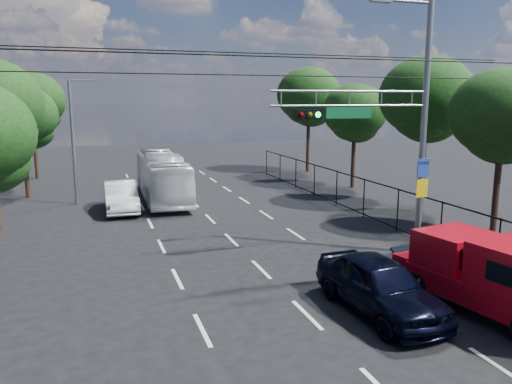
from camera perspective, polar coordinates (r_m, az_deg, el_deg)
name	(u,v)px	position (r m, az deg, el deg)	size (l,w,h in m)	color
lane_markings	(220,228)	(23.50, -4.14, -4.18)	(6.12, 38.00, 0.01)	beige
signal_mast	(397,119)	(19.34, 15.78, 8.00)	(6.43, 0.39, 9.50)	slate
streetlight_left	(76,136)	(30.14, -19.91, 6.08)	(2.09, 0.22, 7.08)	slate
utility_wires	(254,62)	(17.80, -0.25, 14.61)	(22.00, 5.04, 0.74)	black
fence_right	(383,204)	(24.59, 14.37, -1.36)	(0.06, 34.03, 2.00)	black
tree_right_b	(502,121)	(23.90, 26.34, 7.28)	(4.50, 4.50, 7.31)	black
tree_right_c	(426,104)	(28.84, 18.90, 9.53)	(5.10, 5.10, 8.29)	black
tree_right_d	(355,116)	(34.52, 11.23, 8.51)	(4.32, 4.32, 7.02)	black
tree_right_e	(309,100)	(41.74, 6.07, 10.46)	(5.28, 5.28, 8.58)	black
tree_left_d	(22,120)	(33.33, -25.15, 7.42)	(4.20, 4.20, 6.83)	black
tree_left_e	(32,105)	(41.29, -24.24, 9.04)	(4.92, 4.92, 7.99)	black
red_pickup	(496,274)	(15.59, 25.74, -8.47)	(3.10, 6.18, 2.20)	black
navy_hatchback	(379,285)	(14.72, 13.93, -10.33)	(1.91, 4.74, 1.62)	black
white_bus	(162,177)	(30.58, -10.66, 1.73)	(2.31, 9.87, 2.75)	silver
white_van	(121,197)	(27.94, -15.18, -0.50)	(1.67, 4.79, 1.58)	silver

